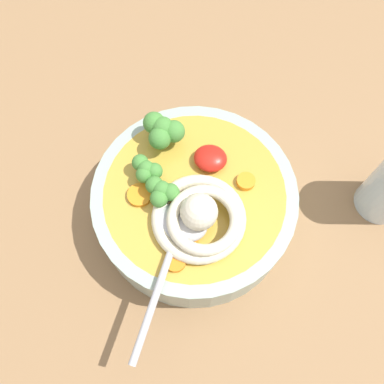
{
  "coord_description": "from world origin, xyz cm",
  "views": [
    {
      "loc": [
        4.23,
        -18.77,
        52.37
      ],
      "look_at": [
        -0.3,
        -0.68,
        9.81
      ],
      "focal_mm": 38.01,
      "sensor_mm": 36.0,
      "label": 1
    }
  ],
  "objects": [
    {
      "name": "broccoli_floret_beside_chili",
      "position": [
        -5.2,
        4.97,
        12.35
      ],
      "size": [
        5.12,
        4.4,
        4.05
      ],
      "color": "#7A9E60",
      "rests_on": "soup_bowl"
    },
    {
      "name": "noodle_pile",
      "position": [
        1.43,
        -3.93,
        11.25
      ],
      "size": [
        11.49,
        11.26,
        4.62
      ],
      "color": "beige",
      "rests_on": "soup_bowl"
    },
    {
      "name": "chili_sauce_dollop",
      "position": [
        0.83,
        3.63,
        10.69
      ],
      "size": [
        3.91,
        3.52,
        1.76
      ],
      "primitive_type": "ellipsoid",
      "color": "red",
      "rests_on": "soup_bowl"
    },
    {
      "name": "broccoli_floret_front",
      "position": [
        -5.76,
        0.12,
        11.67
      ],
      "size": [
        3.75,
        3.23,
        2.97
      ],
      "color": "#7A9E60",
      "rests_on": "soup_bowl"
    },
    {
      "name": "carrot_slice_right",
      "position": [
        -0.46,
        -9.07,
        10.11
      ],
      "size": [
        2.17,
        2.17,
        0.6
      ],
      "primitive_type": "cylinder",
      "color": "orange",
      "rests_on": "soup_bowl"
    },
    {
      "name": "carrot_slice_rear",
      "position": [
        0.77,
        -6.63,
        10.05
      ],
      "size": [
        2.25,
        2.25,
        0.46
      ],
      "primitive_type": "cylinder",
      "color": "orange",
      "rests_on": "soup_bowl"
    },
    {
      "name": "table_slab",
      "position": [
        0.0,
        0.0,
        1.46
      ],
      "size": [
        118.38,
        118.38,
        2.92
      ],
      "primitive_type": "cube",
      "color": "#936D47",
      "rests_on": "ground"
    },
    {
      "name": "soup_bowl",
      "position": [
        -0.3,
        -0.68,
        6.48
      ],
      "size": [
        23.9,
        23.9,
        6.89
      ],
      "color": "#9EB2A3",
      "rests_on": "table_slab"
    },
    {
      "name": "carrot_slice_near_spoon",
      "position": [
        5.42,
        1.96,
        10.18
      ],
      "size": [
        2.13,
        2.13,
        0.74
      ],
      "primitive_type": "cylinder",
      "color": "orange",
      "rests_on": "soup_bowl"
    },
    {
      "name": "soup_spoon",
      "position": [
        -0.61,
        -6.24,
        10.61
      ],
      "size": [
        6.24,
        17.37,
        1.6
      ],
      "rotation": [
        0.0,
        0.0,
        4.66
      ],
      "color": "#B7B7BC",
      "rests_on": "soup_bowl"
    },
    {
      "name": "carrot_slice_extra_a",
      "position": [
        -5.95,
        -2.6,
        10.09
      ],
      "size": [
        2.8,
        2.8,
        0.56
      ],
      "primitive_type": "cylinder",
      "color": "orange",
      "rests_on": "soup_bowl"
    },
    {
      "name": "broccoli_floret_center",
      "position": [
        -3.36,
        -2.25,
        11.77
      ],
      "size": [
        3.95,
        3.4,
        3.12
      ],
      "color": "#7A9E60",
      "rests_on": "soup_bowl"
    }
  ]
}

